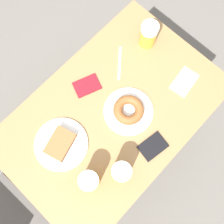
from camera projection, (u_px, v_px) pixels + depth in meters
ground_plane at (112, 137)px, 1.96m from camera, size 8.00×8.00×0.00m
table at (112, 116)px, 1.27m from camera, size 0.71×1.09×0.78m
plate_with_cake at (61, 144)px, 1.15m from camera, size 0.25×0.25×0.05m
plate_with_donut at (129, 110)px, 1.18m from camera, size 0.24×0.24×0.05m
beer_mug_left at (121, 172)px, 1.07m from camera, size 0.08×0.08×0.14m
beer_mug_center at (90, 180)px, 1.06m from camera, size 0.08×0.08×0.14m
beer_mug_right at (148, 35)px, 1.23m from camera, size 0.08×0.08×0.14m
napkin_folded at (184, 82)px, 1.24m from camera, size 0.11×0.15×0.00m
fork at (120, 63)px, 1.26m from camera, size 0.13×0.15×0.00m
passport_near_edge at (87, 86)px, 1.23m from camera, size 0.13×0.15×0.01m
passport_far_edge at (153, 146)px, 1.16m from camera, size 0.11×0.14×0.01m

